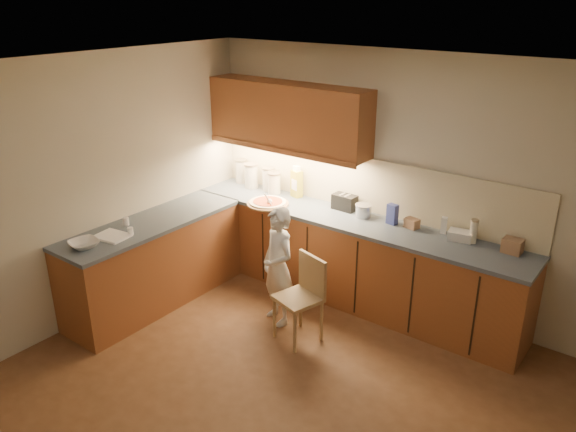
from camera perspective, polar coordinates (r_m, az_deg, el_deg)
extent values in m
plane|color=brown|center=(4.89, -1.01, -17.44)|extent=(4.50, 4.50, 0.00)
cube|color=#BDB7A1|center=(5.78, 11.20, 3.35)|extent=(4.50, 0.04, 2.60)
cube|color=#BDB7A1|center=(3.11, -25.50, -16.00)|extent=(4.50, 0.04, 2.60)
cube|color=#BDB7A1|center=(5.75, -19.09, 2.45)|extent=(0.04, 4.00, 2.60)
cube|color=white|center=(3.81, -1.28, 14.38)|extent=(4.50, 4.00, 0.04)
cube|color=brown|center=(6.02, 6.12, -4.44)|extent=(3.75, 0.60, 0.88)
cube|color=brown|center=(6.07, -13.39, -4.73)|extent=(0.60, 2.00, 0.88)
cube|color=#445262|center=(5.83, 6.30, -0.38)|extent=(3.77, 0.62, 0.04)
cube|color=#445262|center=(5.88, -13.77, -0.71)|extent=(0.62, 2.02, 0.04)
cube|color=black|center=(6.64, -6.57, -1.84)|extent=(0.02, 0.01, 0.80)
cube|color=black|center=(6.28, -2.56, -3.18)|extent=(0.02, 0.01, 0.80)
cube|color=black|center=(5.95, 1.92, -4.66)|extent=(0.02, 0.01, 0.80)
cube|color=black|center=(5.67, 6.92, -6.26)|extent=(0.02, 0.01, 0.80)
cube|color=black|center=(5.43, 12.42, -7.96)|extent=(0.02, 0.01, 0.80)
cube|color=black|center=(5.26, 18.40, -9.71)|extent=(0.02, 0.01, 0.80)
cube|color=beige|center=(5.96, 7.84, 3.21)|extent=(3.75, 0.02, 0.58)
cube|color=brown|center=(6.13, -0.03, 10.16)|extent=(1.95, 0.35, 0.70)
cube|color=brown|center=(6.08, -1.03, 6.66)|extent=(1.95, 0.02, 0.06)
cylinder|color=tan|center=(6.15, -2.06, 1.26)|extent=(0.46, 0.46, 0.02)
cylinder|color=#FFECC7|center=(6.15, -2.06, 1.42)|extent=(0.41, 0.41, 0.02)
cylinder|color=#AF3517|center=(6.14, -2.07, 1.51)|extent=(0.32, 0.32, 0.01)
sphere|color=white|center=(6.08, -1.88, 1.49)|extent=(0.06, 0.06, 0.06)
cylinder|color=white|center=(6.00, -1.94, 1.52)|extent=(0.09, 0.09, 0.19)
imported|color=white|center=(5.49, -1.01, -5.16)|extent=(0.52, 0.44, 1.21)
cylinder|color=tan|center=(5.42, -1.38, -10.30)|extent=(0.03, 0.03, 0.42)
cylinder|color=tan|center=(5.21, 0.70, -11.79)|extent=(0.03, 0.03, 0.42)
cylinder|color=tan|center=(5.58, 1.29, -9.26)|extent=(0.03, 0.03, 0.42)
cylinder|color=tan|center=(5.38, 3.42, -10.64)|extent=(0.03, 0.03, 0.42)
cube|color=tan|center=(5.28, 1.02, -8.39)|extent=(0.46, 0.46, 0.04)
cube|color=tan|center=(5.27, 2.50, -5.89)|extent=(0.37, 0.13, 0.37)
imported|color=silver|center=(5.45, -20.04, -2.69)|extent=(0.31, 0.31, 0.06)
cylinder|color=beige|center=(6.86, -4.77, 4.50)|extent=(0.14, 0.14, 0.27)
cylinder|color=gray|center=(6.81, -4.81, 5.67)|extent=(0.15, 0.15, 0.02)
cylinder|color=white|center=(6.67, -3.75, 4.03)|extent=(0.16, 0.16, 0.27)
cylinder|color=tan|center=(6.63, -3.78, 5.24)|extent=(0.17, 0.17, 0.02)
cylinder|color=white|center=(6.56, -2.00, 3.70)|extent=(0.14, 0.14, 0.26)
cylinder|color=gray|center=(6.52, -2.02, 4.86)|extent=(0.15, 0.15, 0.02)
cylinder|color=white|center=(6.46, -1.42, 3.29)|extent=(0.14, 0.14, 0.23)
cylinder|color=gray|center=(6.42, -1.43, 4.35)|extent=(0.15, 0.15, 0.02)
cube|color=gold|center=(6.35, 0.88, 3.30)|extent=(0.14, 0.12, 0.31)
cube|color=silver|center=(6.29, 0.89, 4.86)|extent=(0.09, 0.08, 0.05)
cube|color=black|center=(6.02, 5.77, 1.40)|extent=(0.26, 0.15, 0.16)
cube|color=#AFAFB4|center=(6.00, 5.54, 2.22)|extent=(0.03, 0.11, 0.00)
cube|color=#AFAFB4|center=(5.97, 6.05, 2.09)|extent=(0.03, 0.11, 0.00)
cylinder|color=#AEAEB2|center=(5.85, 7.66, 0.49)|extent=(0.17, 0.17, 0.12)
cylinder|color=#AEAEB2|center=(5.83, 7.69, 1.10)|extent=(0.18, 0.18, 0.01)
cube|color=#313E95|center=(5.71, 10.55, 0.19)|extent=(0.11, 0.09, 0.21)
cube|color=tan|center=(5.67, 12.47, -0.72)|extent=(0.15, 0.13, 0.10)
cube|color=white|center=(5.61, 15.56, -0.91)|extent=(0.07, 0.07, 0.16)
cube|color=silver|center=(5.51, 17.11, -1.90)|extent=(0.24, 0.19, 0.09)
cylinder|color=white|center=(5.46, 18.33, -1.55)|extent=(0.07, 0.07, 0.22)
cylinder|color=tan|center=(5.42, 18.47, -0.43)|extent=(0.08, 0.08, 0.01)
cube|color=#977051|center=(5.40, 21.85, -2.83)|extent=(0.17, 0.14, 0.13)
cube|color=white|center=(5.59, -17.43, -1.96)|extent=(0.33, 0.28, 0.02)
cylinder|color=silver|center=(5.83, -16.16, -0.52)|extent=(0.07, 0.07, 0.08)
cylinder|color=white|center=(5.59, -15.71, -1.50)|extent=(0.07, 0.07, 0.07)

